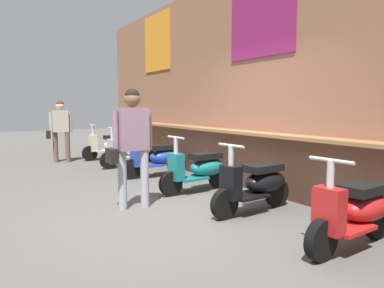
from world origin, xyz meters
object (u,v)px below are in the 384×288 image
at_px(scooter_cream, 110,145).
at_px(scooter_teal, 200,169).
at_px(shopper_with_handbag, 60,125).
at_px(scooter_black, 257,184).
at_px(scooter_silver, 132,151).
at_px(shopper_browsing, 132,136).
at_px(scooter_blue, 158,158).
at_px(scooter_red, 357,210).

distance_m(scooter_cream, scooter_teal, 4.40).
bearing_deg(shopper_with_handbag, scooter_black, 24.86).
relative_size(scooter_silver, scooter_teal, 1.00).
bearing_deg(shopper_browsing, shopper_with_handbag, -179.36).
bearing_deg(shopper_with_handbag, scooter_teal, 28.39).
height_order(scooter_blue, shopper_with_handbag, shopper_with_handbag).
bearing_deg(scooter_blue, scooter_cream, -86.90).
height_order(scooter_silver, scooter_black, same).
bearing_deg(scooter_black, shopper_browsing, -40.29).
bearing_deg(scooter_blue, scooter_teal, 93.10).
bearing_deg(scooter_black, scooter_cream, -92.85).
height_order(scooter_silver, shopper_browsing, shopper_browsing).
relative_size(scooter_teal, shopper_browsing, 0.83).
distance_m(scooter_silver, scooter_red, 5.81).
xyz_separation_m(scooter_black, shopper_with_handbag, (-5.97, -1.27, 0.57)).
relative_size(scooter_blue, scooter_teal, 1.00).
height_order(scooter_cream, scooter_black, same).
xyz_separation_m(scooter_silver, scooter_blue, (1.39, -0.00, 0.00)).
xyz_separation_m(scooter_blue, shopper_browsing, (1.89, -1.38, 0.65)).
relative_size(scooter_silver, scooter_red, 1.00).
bearing_deg(scooter_silver, scooter_black, 89.40).
bearing_deg(scooter_cream, scooter_silver, 89.12).
distance_m(scooter_cream, scooter_red, 7.27).
distance_m(scooter_cream, shopper_with_handbag, 1.40).
xyz_separation_m(scooter_silver, scooter_red, (5.81, -0.00, 0.00)).
bearing_deg(scooter_black, shopper_with_handbag, -80.82).
height_order(scooter_blue, scooter_teal, same).
xyz_separation_m(scooter_blue, shopper_with_handbag, (-3.02, -1.27, 0.57)).
height_order(scooter_silver, shopper_with_handbag, shopper_with_handbag).
distance_m(scooter_red, shopper_browsing, 2.96).
relative_size(scooter_silver, scooter_blue, 1.00).
height_order(scooter_cream, shopper_browsing, shopper_browsing).
distance_m(scooter_silver, scooter_black, 4.33).
bearing_deg(scooter_teal, shopper_browsing, 12.07).
distance_m(scooter_blue, shopper_with_handbag, 3.33).
height_order(scooter_cream, scooter_blue, same).
xyz_separation_m(scooter_cream, scooter_black, (5.80, -0.00, 0.00)).
distance_m(scooter_blue, scooter_teal, 1.54).
xyz_separation_m(scooter_cream, scooter_teal, (4.40, -0.00, 0.00)).
distance_m(scooter_teal, shopper_with_handbag, 4.77).
xyz_separation_m(scooter_teal, scooter_red, (2.88, -0.00, 0.00)).
bearing_deg(scooter_blue, scooter_silver, -86.90).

